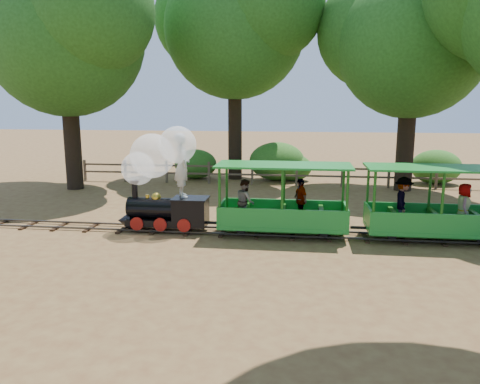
# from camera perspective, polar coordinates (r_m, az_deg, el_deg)

# --- Properties ---
(ground) EXTENTS (90.00, 90.00, 0.00)m
(ground) POSITION_cam_1_polar(r_m,az_deg,el_deg) (13.42, 2.15, -5.17)
(ground) COLOR olive
(ground) RESTS_ON ground
(track) EXTENTS (22.00, 1.00, 0.10)m
(track) POSITION_cam_1_polar(r_m,az_deg,el_deg) (13.41, 2.15, -4.89)
(track) COLOR #3F3D3A
(track) RESTS_ON ground
(locomotive) EXTENTS (2.72, 1.28, 3.12)m
(locomotive) POSITION_cam_1_polar(r_m,az_deg,el_deg) (13.67, -9.67, 2.53)
(locomotive) COLOR black
(locomotive) RESTS_ON ground
(carriage_front) EXTENTS (3.71, 1.52, 1.93)m
(carriage_front) POSITION_cam_1_polar(r_m,az_deg,el_deg) (13.18, 4.76, -1.88)
(carriage_front) COLOR #1E8C2E
(carriage_front) RESTS_ON track
(carriage_rear) EXTENTS (3.71, 1.52, 1.93)m
(carriage_rear) POSITION_cam_1_polar(r_m,az_deg,el_deg) (13.65, 22.17, -2.08)
(carriage_rear) COLOR #1E8C2E
(carriage_rear) RESTS_ON track
(oak_nw) EXTENTS (8.06, 7.10, 9.52)m
(oak_nw) POSITION_cam_1_polar(r_m,az_deg,el_deg) (21.46, -20.56, 18.11)
(oak_nw) COLOR #2D2116
(oak_nw) RESTS_ON ground
(oak_nc) EXTENTS (8.12, 7.15, 10.28)m
(oak_nc) POSITION_cam_1_polar(r_m,az_deg,el_deg) (22.93, -0.69, 20.13)
(oak_nc) COLOR #2D2116
(oak_nc) RESTS_ON ground
(oak_ne) EXTENTS (7.56, 6.65, 9.06)m
(oak_ne) POSITION_cam_1_polar(r_m,az_deg,el_deg) (21.02, 20.18, 17.50)
(oak_ne) COLOR #2D2116
(oak_ne) RESTS_ON ground
(fence) EXTENTS (18.10, 0.10, 1.00)m
(fence) POSITION_cam_1_polar(r_m,az_deg,el_deg) (21.11, 4.21, 2.41)
(fence) COLOR brown
(fence) RESTS_ON ground
(shrub_west) EXTENTS (2.07, 1.59, 1.43)m
(shrub_west) POSITION_cam_1_polar(r_m,az_deg,el_deg) (22.92, -5.44, 3.42)
(shrub_west) COLOR #2D6B1E
(shrub_west) RESTS_ON ground
(shrub_mid_w) EXTENTS (2.63, 2.03, 1.82)m
(shrub_mid_w) POSITION_cam_1_polar(r_m,az_deg,el_deg) (22.34, 4.51, 3.75)
(shrub_mid_w) COLOR #2D6B1E
(shrub_mid_w) RESTS_ON ground
(shrub_mid_e) EXTENTS (1.83, 1.41, 1.27)m
(shrub_mid_e) POSITION_cam_1_polar(r_m,az_deg,el_deg) (22.36, 6.40, 3.00)
(shrub_mid_e) COLOR #2D6B1E
(shrub_mid_e) RESTS_ON ground
(shrub_east) EXTENTS (2.26, 1.74, 1.56)m
(shrub_east) POSITION_cam_1_polar(r_m,az_deg,el_deg) (23.16, 22.79, 2.84)
(shrub_east) COLOR #2D6B1E
(shrub_east) RESTS_ON ground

